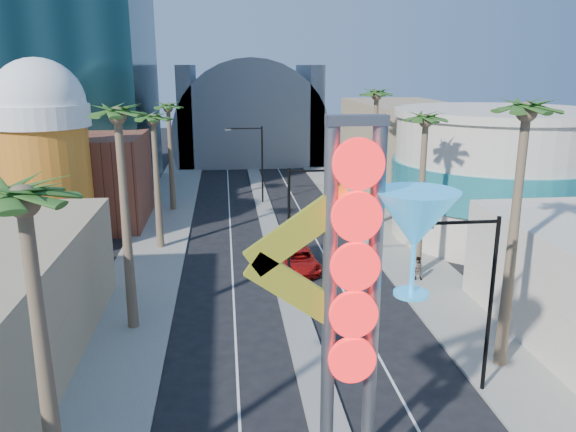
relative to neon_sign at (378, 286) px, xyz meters
name	(u,v)px	position (x,y,z in m)	size (l,w,h in m)	color
sidewalk_west	(161,230)	(-10.32, 32.04, -7.23)	(5.00, 100.00, 0.15)	gray
sidewalk_east	(374,223)	(8.68, 32.04, -7.23)	(5.00, 100.00, 0.15)	gray
median	(267,218)	(-0.82, 35.04, -7.23)	(1.60, 84.00, 0.15)	gray
brick_filler_west	(88,180)	(-16.82, 35.04, -3.31)	(10.00, 10.00, 8.00)	brown
filler_east	(402,148)	(15.18, 45.04, -2.31)	(10.00, 20.00, 10.00)	tan
beer_mug	(44,151)	(-17.82, 27.04, 0.54)	(7.00, 7.00, 14.50)	orange
turquoise_building	(494,175)	(17.18, 27.04, -2.06)	(16.60, 16.60, 10.60)	beige
canopy	(250,132)	(-0.82, 69.04, -3.00)	(22.00, 16.00, 22.00)	slate
neon_sign	(378,286)	(0.00, 0.00, 0.00)	(6.53, 2.60, 12.55)	gray
streetlight_0	(298,218)	(-0.27, 17.04, -2.43)	(3.79, 0.25, 8.00)	black
streetlight_1	(257,157)	(-1.36, 41.04, -2.43)	(3.79, 0.25, 8.00)	black
streetlight_2	(481,290)	(5.91, 5.04, -2.47)	(3.45, 0.25, 8.00)	black
palm_0	(26,223)	(-9.82, -0.96, 2.62)	(2.40, 2.40, 11.70)	brown
palm_1	(118,130)	(-9.82, 13.04, 3.52)	(2.40, 2.40, 12.70)	brown
palm_2	(153,127)	(-9.82, 27.04, 2.17)	(2.40, 2.40, 11.20)	brown
palm_3	(168,114)	(-9.82, 39.04, 2.17)	(2.40, 2.40, 11.20)	brown
palm_5	(525,129)	(8.18, 7.04, 3.96)	(2.40, 2.40, 13.20)	brown
palm_6	(425,130)	(8.18, 19.04, 2.62)	(2.40, 2.40, 11.70)	brown
palm_7	(376,103)	(8.18, 31.04, 3.52)	(2.40, 2.40, 12.70)	brown
red_pickup	(299,260)	(0.38, 21.12, -6.59)	(2.37, 5.13, 1.43)	#AB100D
pedestrian_b	(417,268)	(7.86, 18.04, -6.37)	(0.77, 0.60, 1.58)	gray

